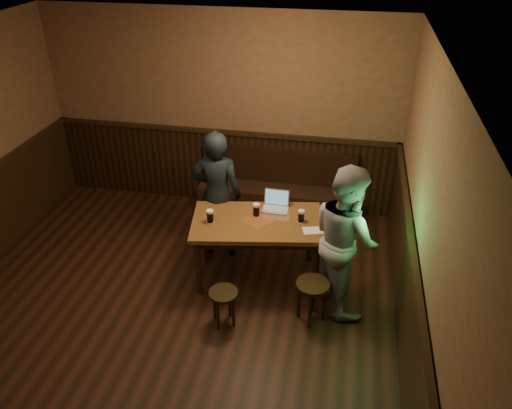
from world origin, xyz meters
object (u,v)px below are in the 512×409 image
at_px(bench, 277,195).
at_px(person_grey, 345,239).
at_px(laptop, 276,204).
at_px(pint_right, 301,216).
at_px(pub_table, 257,228).
at_px(pint_left, 210,216).
at_px(stool_right, 312,290).
at_px(person_suit, 217,195).
at_px(pint_mid, 256,210).
at_px(stool_left, 224,298).

bearing_deg(bench, person_grey, -60.08).
bearing_deg(person_grey, laptop, 26.29).
height_order(pint_right, person_grey, person_grey).
bearing_deg(pub_table, laptop, 53.29).
distance_m(bench, pub_table, 1.52).
xyz_separation_m(pub_table, pint_left, (-0.52, -0.14, 0.18)).
bearing_deg(pub_table, stool_right, -50.36).
height_order(laptop, person_suit, person_suit).
bearing_deg(person_grey, stool_right, 111.28).
bearing_deg(pint_left, laptop, 33.82).
bearing_deg(pint_left, person_grey, -4.50).
height_order(pint_left, pint_right, pint_left).
distance_m(pub_table, stool_right, 0.98).
bearing_deg(pint_right, person_grey, -32.64).
height_order(pint_mid, person_suit, person_suit).
xyz_separation_m(pint_mid, laptop, (0.19, 0.22, -0.02)).
bearing_deg(stool_right, person_suit, 141.99).
relative_size(bench, pint_right, 14.54).
bearing_deg(bench, pub_table, -90.00).
bearing_deg(person_grey, pint_left, 56.23).
distance_m(bench, laptop, 1.29).
distance_m(bench, stool_right, 2.20).
bearing_deg(person_suit, pint_mid, 147.03).
bearing_deg(stool_left, laptop, 72.85).
relative_size(pub_table, stool_left, 3.83).
relative_size(stool_left, person_grey, 0.25).
relative_size(stool_left, pint_mid, 2.63).
bearing_deg(laptop, pint_left, -145.23).
distance_m(pint_left, laptop, 0.82).
xyz_separation_m(bench, stool_left, (-0.20, -2.32, 0.02)).
bearing_deg(pint_right, stool_right, -71.95).
height_order(pint_mid, person_grey, person_grey).
height_order(bench, person_suit, person_suit).
height_order(bench, laptop, laptop).
bearing_deg(stool_right, person_grey, 50.56).
height_order(stool_left, stool_right, stool_right).
relative_size(stool_left, stool_right, 0.87).
bearing_deg(person_suit, laptop, 169.53).
bearing_deg(pub_table, pint_mid, 98.43).
distance_m(pint_mid, pint_right, 0.52).
bearing_deg(bench, stool_right, -71.21).
bearing_deg(pint_mid, person_suit, 151.07).
bearing_deg(pint_right, pint_mid, 176.85).
bearing_deg(pint_left, stool_left, -65.91).
bearing_deg(bench, pint_mid, -91.35).
distance_m(stool_right, pint_left, 1.40).
distance_m(pint_mid, laptop, 0.29).
bearing_deg(stool_left, stool_right, 14.94).
relative_size(pint_left, person_suit, 0.09).
distance_m(stool_right, laptop, 1.17).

